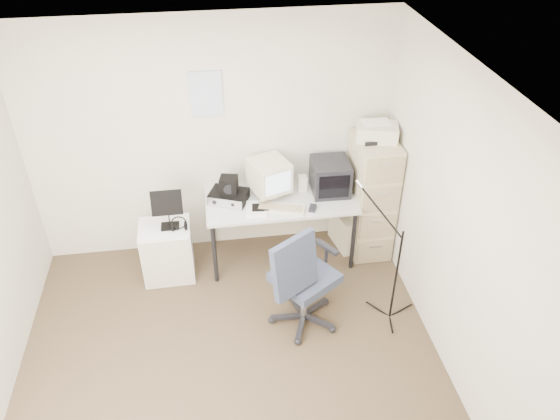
{
  "coord_description": "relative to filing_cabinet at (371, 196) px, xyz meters",
  "views": [
    {
      "loc": [
        -0.05,
        -3.04,
        3.78
      ],
      "look_at": [
        0.55,
        0.95,
        0.95
      ],
      "focal_mm": 35.0,
      "sensor_mm": 36.0,
      "label": 1
    }
  ],
  "objects": [
    {
      "name": "pc_tower",
      "position": [
        -0.23,
        0.06,
        -0.45
      ],
      "size": [
        0.27,
        0.46,
        0.4
      ],
      "primitive_type": "cube",
      "rotation": [
        0.0,
        0.0,
        0.2
      ],
      "color": "beige",
      "rests_on": "floor"
    },
    {
      "name": "mouse",
      "position": [
        -0.67,
        -0.26,
        0.1
      ],
      "size": [
        0.1,
        0.13,
        0.03
      ],
      "primitive_type": "cube",
      "rotation": [
        0.0,
        0.0,
        -0.35
      ],
      "color": "black",
      "rests_on": "desk"
    },
    {
      "name": "crt_tv",
      "position": [
        -0.43,
        0.05,
        0.25
      ],
      "size": [
        0.38,
        0.4,
        0.34
      ],
      "primitive_type": "cube",
      "rotation": [
        0.0,
        0.0,
        -0.03
      ],
      "color": "black",
      "rests_on": "desk"
    },
    {
      "name": "wall_right",
      "position": [
        0.22,
        -1.48,
        0.6
      ],
      "size": [
        0.02,
        3.6,
        2.5
      ],
      "primitive_type": "cube",
      "color": "beige",
      "rests_on": "ground"
    },
    {
      "name": "music_stand",
      "position": [
        -2.05,
        -0.18,
        0.17
      ],
      "size": [
        0.3,
        0.17,
        0.43
      ],
      "primitive_type": "cube",
      "rotation": [
        0.0,
        0.0,
        0.05
      ],
      "color": "black",
      "rests_on": "side_cart"
    },
    {
      "name": "mic_stand",
      "position": [
        -0.06,
        -1.07,
        0.01
      ],
      "size": [
        0.03,
        0.03,
        1.31
      ],
      "primitive_type": "cylinder",
      "rotation": [
        0.0,
        0.0,
        2.15
      ],
      "color": "black",
      "rests_on": "floor"
    },
    {
      "name": "radio_speaker",
      "position": [
        -1.46,
        0.01,
        0.27
      ],
      "size": [
        0.2,
        0.19,
        0.17
      ],
      "primitive_type": "cube",
      "rotation": [
        0.0,
        0.0,
        -0.23
      ],
      "color": "black",
      "rests_on": "radio_receiver"
    },
    {
      "name": "wall_back",
      "position": [
        -1.58,
        0.32,
        0.6
      ],
      "size": [
        3.6,
        0.02,
        2.5
      ],
      "primitive_type": "cube",
      "color": "beige",
      "rests_on": "ground"
    },
    {
      "name": "side_cart",
      "position": [
        -2.12,
        -0.16,
        -0.34
      ],
      "size": [
        0.5,
        0.4,
        0.61
      ],
      "primitive_type": "cube",
      "rotation": [
        0.0,
        0.0,
        0.02
      ],
      "color": "white",
      "rests_on": "floor"
    },
    {
      "name": "keyboard",
      "position": [
        -0.97,
        -0.21,
        0.09
      ],
      "size": [
        0.49,
        0.29,
        0.03
      ],
      "primitive_type": "cube",
      "rotation": [
        0.0,
        0.0,
        -0.3
      ],
      "color": "beige",
      "rests_on": "desk"
    },
    {
      "name": "printer",
      "position": [
        0.0,
        0.03,
        0.73
      ],
      "size": [
        0.45,
        0.36,
        0.15
      ],
      "primitive_type": "cube",
      "rotation": [
        0.0,
        0.0,
        -0.26
      ],
      "color": "beige",
      "rests_on": "filing_cabinet"
    },
    {
      "name": "office_chair",
      "position": [
        -0.88,
        -1.0,
        -0.1
      ],
      "size": [
        0.88,
        0.88,
        1.1
      ],
      "primitive_type": "cube",
      "rotation": [
        0.0,
        0.0,
        0.59
      ],
      "color": "#323848",
      "rests_on": "floor"
    },
    {
      "name": "floor",
      "position": [
        -1.58,
        -1.48,
        -0.66
      ],
      "size": [
        3.6,
        3.6,
        0.01
      ],
      "primitive_type": "cube",
      "color": "#423421",
      "rests_on": "ground"
    },
    {
      "name": "wall_calendar",
      "position": [
        -1.6,
        0.31,
        1.1
      ],
      "size": [
        0.3,
        0.02,
        0.44
      ],
      "primitive_type": "cube",
      "color": "white",
      "rests_on": "wall_back"
    },
    {
      "name": "ceiling",
      "position": [
        -1.58,
        -1.48,
        1.85
      ],
      "size": [
        3.6,
        3.6,
        0.01
      ],
      "primitive_type": "cube",
      "color": "white",
      "rests_on": "ground"
    },
    {
      "name": "desk",
      "position": [
        -0.95,
        -0.03,
        -0.29
      ],
      "size": [
        1.5,
        0.7,
        0.73
      ],
      "primitive_type": "cube",
      "color": "beige",
      "rests_on": "floor"
    },
    {
      "name": "filing_cabinet",
      "position": [
        0.0,
        0.0,
        0.0
      ],
      "size": [
        0.4,
        0.6,
        1.3
      ],
      "primitive_type": "cube",
      "color": "tan",
      "rests_on": "floor"
    },
    {
      "name": "headphones",
      "position": [
        -1.96,
        -0.23,
        0.01
      ],
      "size": [
        0.17,
        0.17,
        0.03
      ],
      "primitive_type": "torus",
      "rotation": [
        0.0,
        0.0,
        0.03
      ],
      "color": "black",
      "rests_on": "side_cart"
    },
    {
      "name": "desk_speaker",
      "position": [
        -0.71,
        0.1,
        0.16
      ],
      "size": [
        0.1,
        0.1,
        0.17
      ],
      "primitive_type": "cube",
      "rotation": [
        0.0,
        0.0,
        -0.08
      ],
      "color": "beige",
      "rests_on": "desk"
    },
    {
      "name": "papers",
      "position": [
        -1.21,
        -0.18,
        0.09
      ],
      "size": [
        0.23,
        0.3,
        0.02
      ],
      "primitive_type": "cube",
      "rotation": [
        0.0,
        0.0,
        -0.11
      ],
      "color": "white",
      "rests_on": "desk"
    },
    {
      "name": "crt_monitor",
      "position": [
        -1.05,
        0.07,
        0.27
      ],
      "size": [
        0.45,
        0.46,
        0.38
      ],
      "primitive_type": "cube",
      "rotation": [
        0.0,
        0.0,
        0.35
      ],
      "color": "beige",
      "rests_on": "desk"
    },
    {
      "name": "radio_receiver",
      "position": [
        -1.46,
        0.02,
        0.13
      ],
      "size": [
        0.43,
        0.38,
        0.1
      ],
      "primitive_type": "cube",
      "rotation": [
        0.0,
        0.0,
        -0.38
      ],
      "color": "black",
      "rests_on": "desk"
    }
  ]
}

